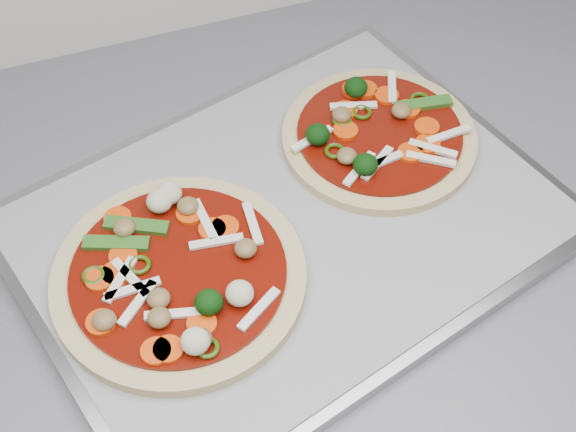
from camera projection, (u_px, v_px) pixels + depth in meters
name	position (u px, v px, depth m)	size (l,w,h in m)	color
base_cabinet	(511.00, 343.00, 1.21)	(3.60, 0.60, 0.86)	silver
baking_tray	(288.00, 225.00, 0.75)	(0.48, 0.36, 0.02)	#97979D
parchment	(288.00, 219.00, 0.74)	(0.46, 0.34, 0.00)	#929398
pizza_left	(178.00, 275.00, 0.69)	(0.28, 0.28, 0.04)	#D4B57A
pizza_right	(377.00, 135.00, 0.80)	(0.24, 0.24, 0.03)	#D4B57A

